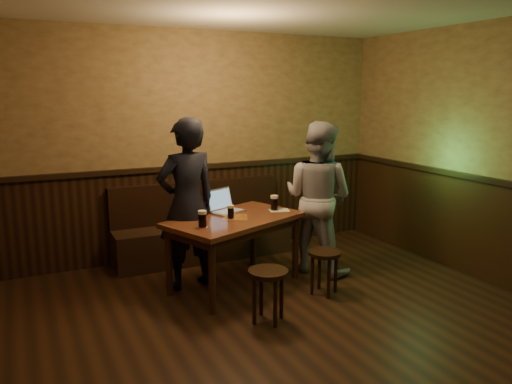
{
  "coord_description": "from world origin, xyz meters",
  "views": [
    {
      "loc": [
        -2.07,
        -2.96,
        2.06
      ],
      "look_at": [
        0.14,
        1.61,
        1.03
      ],
      "focal_mm": 35.0,
      "sensor_mm": 36.0,
      "label": 1
    }
  ],
  "objects_px": {
    "bench": "(202,234)",
    "pint_right": "(274,203)",
    "pub_table": "(235,227)",
    "pint_left": "(202,219)",
    "stool_left": "(268,280)",
    "person_suit": "(187,204)",
    "laptop": "(224,206)",
    "pint_mid": "(231,212)",
    "person_grey": "(318,198)",
    "stool_right": "(324,260)"
  },
  "relations": [
    {
      "from": "bench",
      "to": "pint_right",
      "type": "xyz_separation_m",
      "value": [
        0.53,
        -0.93,
        0.53
      ]
    },
    {
      "from": "pub_table",
      "to": "pint_left",
      "type": "distance_m",
      "value": 0.53
    },
    {
      "from": "stool_left",
      "to": "pint_right",
      "type": "relative_size",
      "value": 2.9
    },
    {
      "from": "bench",
      "to": "person_suit",
      "type": "xyz_separation_m",
      "value": [
        -0.45,
        -0.82,
        0.59
      ]
    },
    {
      "from": "laptop",
      "to": "stool_left",
      "type": "bearing_deg",
      "value": -116.22
    },
    {
      "from": "stool_left",
      "to": "laptop",
      "type": "height_order",
      "value": "laptop"
    },
    {
      "from": "pint_mid",
      "to": "stool_left",
      "type": "bearing_deg",
      "value": -90.68
    },
    {
      "from": "pint_left",
      "to": "person_suit",
      "type": "bearing_deg",
      "value": 91.39
    },
    {
      "from": "bench",
      "to": "person_grey",
      "type": "relative_size",
      "value": 1.27
    },
    {
      "from": "pub_table",
      "to": "pint_mid",
      "type": "xyz_separation_m",
      "value": [
        -0.06,
        -0.03,
        0.17
      ]
    },
    {
      "from": "stool_left",
      "to": "pint_mid",
      "type": "distance_m",
      "value": 0.98
    },
    {
      "from": "pint_left",
      "to": "pint_mid",
      "type": "distance_m",
      "value": 0.43
    },
    {
      "from": "laptop",
      "to": "person_suit",
      "type": "distance_m",
      "value": 0.45
    },
    {
      "from": "stool_right",
      "to": "person_suit",
      "type": "relative_size",
      "value": 0.25
    },
    {
      "from": "bench",
      "to": "stool_left",
      "type": "height_order",
      "value": "bench"
    },
    {
      "from": "pint_right",
      "to": "stool_left",
      "type": "bearing_deg",
      "value": -120.38
    },
    {
      "from": "stool_right",
      "to": "stool_left",
      "type": "bearing_deg",
      "value": -158.8
    },
    {
      "from": "stool_right",
      "to": "pint_mid",
      "type": "height_order",
      "value": "pint_mid"
    },
    {
      "from": "laptop",
      "to": "pint_mid",
      "type": "bearing_deg",
      "value": -122.59
    },
    {
      "from": "pint_right",
      "to": "person_suit",
      "type": "height_order",
      "value": "person_suit"
    },
    {
      "from": "pint_mid",
      "to": "person_grey",
      "type": "distance_m",
      "value": 1.11
    },
    {
      "from": "pint_mid",
      "to": "laptop",
      "type": "bearing_deg",
      "value": 80.71
    },
    {
      "from": "pub_table",
      "to": "pint_mid",
      "type": "relative_size",
      "value": 11.22
    },
    {
      "from": "person_suit",
      "to": "person_grey",
      "type": "height_order",
      "value": "person_suit"
    },
    {
      "from": "pint_right",
      "to": "laptop",
      "type": "xyz_separation_m",
      "value": [
        -0.53,
        0.17,
        -0.02
      ]
    },
    {
      "from": "bench",
      "to": "stool_right",
      "type": "xyz_separation_m",
      "value": [
        0.74,
        -1.63,
        0.06
      ]
    },
    {
      "from": "pint_mid",
      "to": "pint_right",
      "type": "height_order",
      "value": "pint_right"
    },
    {
      "from": "pint_right",
      "to": "laptop",
      "type": "bearing_deg",
      "value": 161.98
    },
    {
      "from": "person_grey",
      "to": "pub_table",
      "type": "bearing_deg",
      "value": 63.19
    },
    {
      "from": "laptop",
      "to": "person_suit",
      "type": "height_order",
      "value": "person_suit"
    },
    {
      "from": "stool_left",
      "to": "pint_left",
      "type": "relative_size",
      "value": 2.89
    },
    {
      "from": "person_grey",
      "to": "pint_left",
      "type": "bearing_deg",
      "value": 71.19
    },
    {
      "from": "pint_right",
      "to": "stool_right",
      "type": "bearing_deg",
      "value": -72.8
    },
    {
      "from": "stool_right",
      "to": "pint_right",
      "type": "bearing_deg",
      "value": 107.2
    },
    {
      "from": "bench",
      "to": "pint_mid",
      "type": "distance_m",
      "value": 1.19
    },
    {
      "from": "stool_right",
      "to": "pint_left",
      "type": "bearing_deg",
      "value": 162.8
    },
    {
      "from": "stool_left",
      "to": "person_suit",
      "type": "bearing_deg",
      "value": 108.83
    },
    {
      "from": "stool_left",
      "to": "pint_mid",
      "type": "xyz_separation_m",
      "value": [
        0.01,
        0.88,
        0.44
      ]
    },
    {
      "from": "person_grey",
      "to": "person_suit",
      "type": "bearing_deg",
      "value": 54.37
    },
    {
      "from": "pub_table",
      "to": "stool_right",
      "type": "distance_m",
      "value": 0.99
    },
    {
      "from": "person_grey",
      "to": "stool_left",
      "type": "bearing_deg",
      "value": 101.4
    },
    {
      "from": "pint_left",
      "to": "pint_mid",
      "type": "height_order",
      "value": "pint_left"
    },
    {
      "from": "laptop",
      "to": "person_grey",
      "type": "bearing_deg",
      "value": -36.49
    },
    {
      "from": "pint_right",
      "to": "person_suit",
      "type": "xyz_separation_m",
      "value": [
        -0.98,
        0.11,
        0.06
      ]
    },
    {
      "from": "pint_left",
      "to": "person_suit",
      "type": "xyz_separation_m",
      "value": [
        -0.01,
        0.44,
        0.06
      ]
    },
    {
      "from": "stool_left",
      "to": "pint_right",
      "type": "distance_m",
      "value": 1.26
    },
    {
      "from": "pint_left",
      "to": "pint_right",
      "type": "bearing_deg",
      "value": 19.03
    },
    {
      "from": "person_suit",
      "to": "pint_mid",
      "type": "bearing_deg",
      "value": 140.58
    },
    {
      "from": "pint_right",
      "to": "pub_table",
      "type": "bearing_deg",
      "value": -168.4
    },
    {
      "from": "pub_table",
      "to": "person_grey",
      "type": "bearing_deg",
      "value": -19.8
    }
  ]
}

